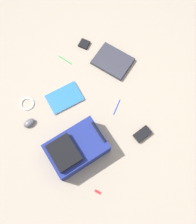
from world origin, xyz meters
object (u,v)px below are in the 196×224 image
Objects in this scene: book_blue at (65,98)px; cable_coil at (27,104)px; usb_stick at (98,192)px; backpack at (76,149)px; power_brick at (142,134)px; earbud_pouch at (84,44)px; pen_blue at (117,107)px; laptop at (113,61)px; computer_mouse at (29,123)px; pen_black at (65,60)px.

cable_coil is (-0.16, -0.26, -0.00)m from book_blue.
backpack is at bearing 166.48° from usb_stick.
backpack is 0.53m from power_brick.
earbud_pouch is at bearing 121.32° from book_blue.
earbud_pouch is (-0.61, 0.18, 0.01)m from pen_blue.
backpack reaches higher than pen_blue.
laptop and power_brick have the same top height.
pen_blue is at bearing 37.58° from book_blue.
power_brick is at bearing 45.82° from computer_mouse.
backpack is 3.46× the size of power_brick.
computer_mouse is 0.82× the size of cable_coil.
pen_black is 1.03× the size of pen_blue.
pen_black and pen_blue have the same top height.
cable_coil is at bearing 178.02° from usb_stick.
computer_mouse is (-0.41, -0.13, -0.07)m from backpack.
usb_stick is at bearing -21.67° from book_blue.
pen_black is (-0.29, -0.29, -0.01)m from laptop.
pen_black is 0.61m from pen_blue.
backpack reaches higher than pen_black.
pen_blue is at bearing 96.48° from backpack.
backpack is at bearing -27.90° from book_blue.
book_blue is 0.43m from pen_blue.
laptop is 7.37× the size of usb_stick.
laptop is 0.86m from computer_mouse.
earbud_pouch is at bearing -166.70° from laptop.
backpack reaches higher than earbud_pouch.
computer_mouse is at bearing -30.10° from cable_coil.
earbud_pouch reaches higher than usb_stick.
power_brick reaches higher than book_blue.
laptop is 2.70× the size of power_brick.
pen_black is at bearing 117.26° from computer_mouse.
computer_mouse is 0.62m from pen_black.
pen_black is (-0.25, 0.57, -0.02)m from computer_mouse.
backpack is 3.28× the size of pen_blue.
usb_stick is at bearing 7.58° from computer_mouse.
laptop is 2.48× the size of pen_black.
earbud_pouch is (-0.26, 0.79, -0.01)m from computer_mouse.
power_brick is at bearing -1.69° from pen_blue.
pen_blue is (0.34, 0.26, -0.00)m from book_blue.
laptop is at bearing 91.12° from computer_mouse.
computer_mouse is at bearing -66.17° from pen_black.
computer_mouse reaches higher than cable_coil.
computer_mouse is 0.70× the size of power_brick.
book_blue is (-0.02, -0.51, -0.01)m from laptop.
laptop is 1.16× the size of book_blue.
power_brick is (0.65, 0.59, -0.01)m from computer_mouse.
cable_coil is at bearing -77.73° from pen_black.
book_blue is 2.75× the size of cable_coil.
computer_mouse reaches higher than usb_stick.
earbud_pouch is 1.71× the size of usb_stick.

